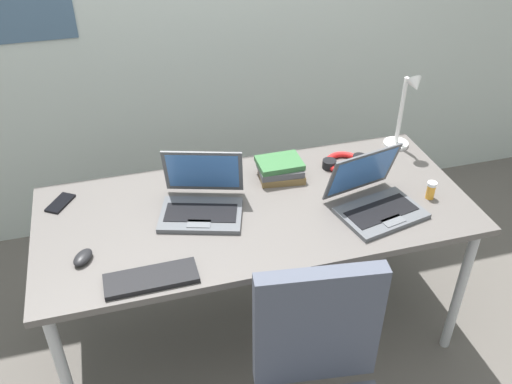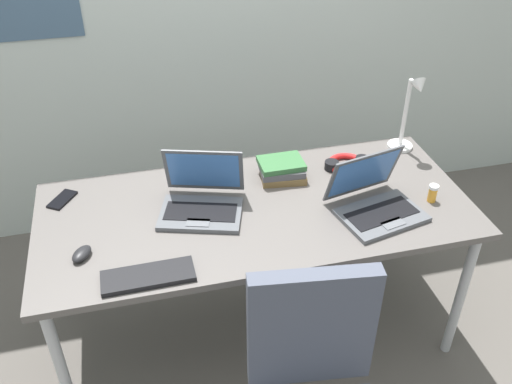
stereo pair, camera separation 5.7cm
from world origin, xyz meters
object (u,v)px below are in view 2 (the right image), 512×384
external_keyboard (148,276)px  cell_phone (62,199)px  desk_lamp (409,114)px  pill_bottle (433,193)px  laptop_mid_desk (202,200)px  headphones (347,164)px  laptop_front_right (376,202)px  coffee_mug (194,166)px  computer_mouse (82,254)px  book_stack (282,170)px

external_keyboard → cell_phone: size_ratio=2.43×
desk_lamp → pill_bottle: (-0.07, -0.41, -0.16)m
laptop_mid_desk → headphones: 0.72m
laptop_front_right → cell_phone: size_ratio=2.86×
laptop_front_right → coffee_mug: laptop_front_right is taller
laptop_mid_desk → computer_mouse: (-0.48, -0.19, -0.03)m
laptop_mid_desk → computer_mouse: size_ratio=4.17×
computer_mouse → laptop_front_right: bearing=31.8°
laptop_front_right → cell_phone: 1.32m
book_stack → coffee_mug: (-0.38, 0.13, 0.00)m
laptop_mid_desk → computer_mouse: laptop_mid_desk is taller
computer_mouse → book_stack: 0.93m
laptop_front_right → laptop_mid_desk: 0.71m
laptop_mid_desk → external_keyboard: size_ratio=1.21×
pill_bottle → laptop_mid_desk: bearing=169.6°
laptop_front_right → headphones: laptop_front_right is taller
laptop_front_right → headphones: 0.35m
laptop_mid_desk → external_keyboard: bearing=-125.3°
desk_lamp → coffee_mug: bearing=177.7°
computer_mouse → pill_bottle: 1.43m
desk_lamp → laptop_front_right: size_ratio=1.03×
desk_lamp → laptop_front_right: desk_lamp is taller
laptop_front_right → computer_mouse: 1.17m
headphones → coffee_mug: (-0.69, 0.11, 0.03)m
computer_mouse → pill_bottle: size_ratio=1.22×
pill_bottle → book_stack: size_ratio=0.37×
headphones → pill_bottle: pill_bottle is taller
computer_mouse → headphones: size_ratio=0.45×
laptop_front_right → pill_bottle: 0.26m
laptop_mid_desk → cell_phone: 0.60m
computer_mouse → cell_phone: (-0.08, 0.39, -0.01)m
headphones → pill_bottle: (0.25, -0.34, 0.03)m
laptop_front_right → external_keyboard: size_ratio=1.18×
coffee_mug → headphones: bearing=-9.1°
desk_lamp → laptop_front_right: (-0.33, -0.42, -0.15)m
external_keyboard → book_stack: (0.64, 0.50, 0.03)m
desk_lamp → headphones: 0.37m
laptop_mid_desk → book_stack: 0.41m
book_stack → coffee_mug: 0.40m
desk_lamp → pill_bottle: desk_lamp is taller
desk_lamp → coffee_mug: desk_lamp is taller
desk_lamp → laptop_front_right: bearing=-128.3°
external_keyboard → desk_lamp: bearing=24.2°
laptop_front_right → headphones: size_ratio=1.82×
book_stack → laptop_mid_desk: bearing=-159.3°
external_keyboard → cell_phone: (-0.31, 0.56, -0.01)m
desk_lamp → coffee_mug: size_ratio=3.54×
desk_lamp → headphones: bearing=-167.5°
coffee_mug → laptop_front_right: bearing=-34.0°
computer_mouse → cell_phone: computer_mouse is taller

